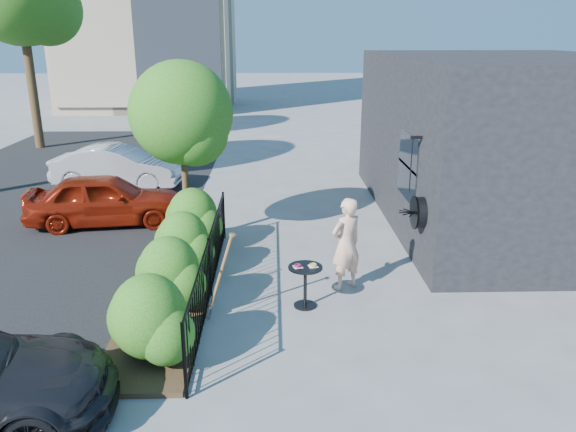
{
  "coord_description": "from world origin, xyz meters",
  "views": [
    {
      "loc": [
        -0.35,
        -9.2,
        4.49
      ],
      "look_at": [
        -0.09,
        0.9,
        1.2
      ],
      "focal_mm": 35.0,
      "sensor_mm": 36.0,
      "label": 1
    }
  ],
  "objects_px": {
    "patio_tree": "(184,120)",
    "woman": "(346,244)",
    "cafe_table": "(305,279)",
    "car_red": "(105,199)",
    "shovel": "(219,280)",
    "car_silver": "(118,167)"
  },
  "relations": [
    {
      "from": "patio_tree",
      "to": "cafe_table",
      "type": "relative_size",
      "value": 4.98
    },
    {
      "from": "cafe_table",
      "to": "car_red",
      "type": "distance_m",
      "value": 6.5
    },
    {
      "from": "patio_tree",
      "to": "cafe_table",
      "type": "xyz_separation_m",
      "value": [
        2.41,
        -3.22,
        -2.25
      ]
    },
    {
      "from": "patio_tree",
      "to": "woman",
      "type": "relative_size",
      "value": 2.27
    },
    {
      "from": "patio_tree",
      "to": "car_red",
      "type": "relative_size",
      "value": 1.06
    },
    {
      "from": "patio_tree",
      "to": "shovel",
      "type": "distance_m",
      "value": 4.24
    },
    {
      "from": "woman",
      "to": "car_red",
      "type": "xyz_separation_m",
      "value": [
        -5.43,
        3.82,
        -0.23
      ]
    },
    {
      "from": "patio_tree",
      "to": "cafe_table",
      "type": "distance_m",
      "value": 4.61
    },
    {
      "from": "woman",
      "to": "car_silver",
      "type": "xyz_separation_m",
      "value": [
        -6.05,
        7.37,
        -0.23
      ]
    },
    {
      "from": "shovel",
      "to": "car_red",
      "type": "xyz_separation_m",
      "value": [
        -3.23,
        4.87,
        -0.03
      ]
    },
    {
      "from": "patio_tree",
      "to": "car_red",
      "type": "height_order",
      "value": "patio_tree"
    },
    {
      "from": "cafe_table",
      "to": "car_silver",
      "type": "bearing_deg",
      "value": 123.06
    },
    {
      "from": "shovel",
      "to": "car_silver",
      "type": "relative_size",
      "value": 0.39
    },
    {
      "from": "cafe_table",
      "to": "woman",
      "type": "relative_size",
      "value": 0.46
    },
    {
      "from": "cafe_table",
      "to": "woman",
      "type": "distance_m",
      "value": 1.12
    },
    {
      "from": "woman",
      "to": "shovel",
      "type": "distance_m",
      "value": 2.45
    },
    {
      "from": "woman",
      "to": "shovel",
      "type": "height_order",
      "value": "woman"
    },
    {
      "from": "woman",
      "to": "car_red",
      "type": "distance_m",
      "value": 6.65
    },
    {
      "from": "cafe_table",
      "to": "woman",
      "type": "xyz_separation_m",
      "value": [
        0.78,
        0.72,
        0.35
      ]
    },
    {
      "from": "shovel",
      "to": "car_silver",
      "type": "height_order",
      "value": "shovel"
    },
    {
      "from": "cafe_table",
      "to": "car_silver",
      "type": "height_order",
      "value": "car_silver"
    },
    {
      "from": "patio_tree",
      "to": "shovel",
      "type": "bearing_deg",
      "value": -74.61
    }
  ]
}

